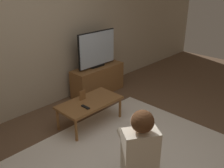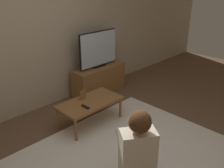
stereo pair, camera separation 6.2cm
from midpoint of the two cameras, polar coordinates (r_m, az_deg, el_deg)
name	(u,v)px [view 1 (the left image)]	position (r m, az deg, el deg)	size (l,w,h in m)	color
ground_plane	(120,160)	(3.24, 1.20, -17.06)	(10.00, 10.00, 0.00)	brown
wall_back	(27,33)	(4.11, -19.23, 10.85)	(10.00, 0.06, 2.60)	tan
rug	(120,160)	(3.24, 1.21, -16.95)	(2.86, 2.06, 0.02)	silver
tv_stand	(98,80)	(4.80, -3.62, 0.92)	(1.07, 0.37, 0.54)	brown
tv	(97,49)	(4.61, -3.84, 7.93)	(0.86, 0.08, 0.67)	black
coffee_table	(90,104)	(3.77, -5.58, -4.51)	(0.97, 0.51, 0.38)	brown
person_kneeling	(140,154)	(2.51, 5.79, -15.74)	(0.63, 0.77, 0.99)	#332D28
picture_frame	(82,95)	(3.79, -7.24, -2.54)	(0.11, 0.01, 0.15)	brown
remote	(85,107)	(3.59, -6.58, -5.26)	(0.04, 0.15, 0.02)	black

